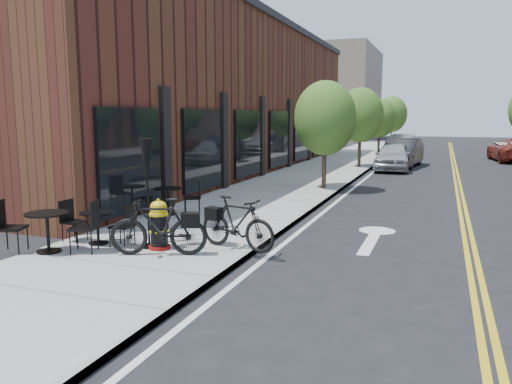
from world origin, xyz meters
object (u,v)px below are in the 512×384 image
at_px(bistro_set_c, 168,197).
at_px(patio_umbrella, 147,170).
at_px(bistro_set_b, 48,226).
at_px(parked_car_a, 393,156).
at_px(parked_car_c, 401,146).
at_px(fire_hydrant, 159,225).
at_px(bistro_set_a, 98,223).
at_px(bicycle_right, 237,223).
at_px(parked_car_b, 402,153).
at_px(bicycle_left, 158,227).

height_order(bistro_set_c, patio_umbrella, patio_umbrella).
bearing_deg(bistro_set_c, bistro_set_b, -118.83).
xyz_separation_m(parked_car_a, parked_car_c, (-0.29, 8.66, 0.04)).
bearing_deg(fire_hydrant, bistro_set_a, 176.15).
bearing_deg(parked_car_a, bistro_set_c, -107.97).
distance_m(bicycle_right, parked_car_c, 25.39).
xyz_separation_m(bicycle_right, parked_car_b, (1.64, 18.78, 0.11)).
height_order(bicycle_right, parked_car_b, parked_car_b).
distance_m(bicycle_right, bistro_set_a, 2.88).
distance_m(fire_hydrant, bistro_set_b, 2.09).
bearing_deg(bistro_set_b, bicycle_left, -6.14).
relative_size(bistro_set_b, bistro_set_c, 1.10).
relative_size(fire_hydrant, parked_car_a, 0.24).
bearing_deg(patio_umbrella, fire_hydrant, -6.32).
xyz_separation_m(bicycle_left, bistro_set_a, (-1.60, 0.30, -0.11)).
bearing_deg(parked_car_c, bicycle_left, -97.26).
xyz_separation_m(fire_hydrant, bicycle_left, (0.24, -0.41, 0.08)).
bearing_deg(parked_car_b, parked_car_a, -90.88).
bearing_deg(bistro_set_b, parked_car_c, 59.67).
bearing_deg(bistro_set_a, bistro_set_b, -119.08).
bearing_deg(patio_umbrella, bistro_set_c, 113.84).
relative_size(bistro_set_c, parked_car_c, 0.34).
relative_size(bistro_set_a, bistro_set_c, 0.93).
height_order(bicycle_left, bistro_set_b, bicycle_left).
distance_m(bistro_set_a, parked_car_c, 26.26).
bearing_deg(fire_hydrant, bistro_set_c, 109.01).
bearing_deg(bistro_set_c, fire_hydrant, -87.50).
distance_m(bistro_set_a, bistro_set_b, 0.98).
height_order(bicycle_left, parked_car_a, parked_car_a).
bearing_deg(fire_hydrant, bicycle_left, -68.13).
bearing_deg(bistro_set_b, patio_umbrella, 10.70).
distance_m(bicycle_left, parked_car_a, 17.79).
xyz_separation_m(bistro_set_c, parked_car_a, (4.42, 14.15, 0.11)).
relative_size(parked_car_b, parked_car_c, 0.90).
relative_size(fire_hydrant, bistro_set_b, 0.52).
height_order(fire_hydrant, parked_car_a, parked_car_a).
relative_size(bistro_set_a, bistro_set_b, 0.84).
distance_m(bistro_set_c, parked_car_c, 23.18).
distance_m(fire_hydrant, parked_car_c, 25.98).
bearing_deg(parked_car_a, parked_car_c, 91.27).
bearing_deg(bicycle_left, parked_car_c, 154.43).
xyz_separation_m(bistro_set_b, bistro_set_c, (0.27, 4.00, -0.04)).
relative_size(bistro_set_c, parked_car_a, 0.42).
xyz_separation_m(bicycle_left, bistro_set_c, (-1.82, 3.45, -0.08)).
height_order(fire_hydrant, bicycle_left, bicycle_left).
bearing_deg(bistro_set_a, fire_hydrant, 5.34).
xyz_separation_m(patio_umbrella, parked_car_a, (3.09, 17.16, -0.97)).
bearing_deg(parked_car_b, fire_hydrant, -93.00).
relative_size(bicycle_left, bistro_set_a, 1.14).
bearing_deg(bistro_set_c, patio_umbrella, -91.15).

